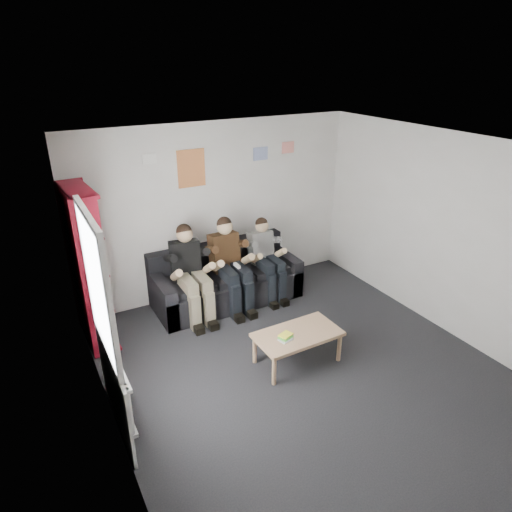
{
  "coord_description": "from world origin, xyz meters",
  "views": [
    {
      "loc": [
        -2.72,
        -3.7,
        3.59
      ],
      "look_at": [
        0.02,
        1.3,
        1.03
      ],
      "focal_mm": 32.0,
      "sensor_mm": 36.0,
      "label": 1
    }
  ],
  "objects_px": {
    "person_right": "(267,259)",
    "coffee_table": "(298,336)",
    "bookshelf": "(89,267)",
    "person_middle": "(231,265)",
    "person_left": "(191,274)",
    "sofa": "(226,282)"
  },
  "relations": [
    {
      "from": "coffee_table",
      "to": "person_right",
      "type": "distance_m",
      "value": 1.77
    },
    {
      "from": "bookshelf",
      "to": "person_middle",
      "type": "relative_size",
      "value": 1.52
    },
    {
      "from": "coffee_table",
      "to": "person_right",
      "type": "relative_size",
      "value": 0.83
    },
    {
      "from": "sofa",
      "to": "person_middle",
      "type": "xyz_separation_m",
      "value": [
        0.0,
        -0.21,
        0.38
      ]
    },
    {
      "from": "person_left",
      "to": "person_middle",
      "type": "relative_size",
      "value": 1.0
    },
    {
      "from": "bookshelf",
      "to": "coffee_table",
      "type": "xyz_separation_m",
      "value": [
        2.07,
        -1.76,
        -0.68
      ]
    },
    {
      "from": "person_right",
      "to": "bookshelf",
      "type": "bearing_deg",
      "value": 177.87
    },
    {
      "from": "sofa",
      "to": "person_right",
      "type": "height_order",
      "value": "person_right"
    },
    {
      "from": "sofa",
      "to": "person_left",
      "type": "distance_m",
      "value": 0.76
    },
    {
      "from": "bookshelf",
      "to": "person_right",
      "type": "relative_size",
      "value": 1.66
    },
    {
      "from": "person_middle",
      "to": "person_right",
      "type": "xyz_separation_m",
      "value": [
        0.63,
        0.01,
        -0.04
      ]
    },
    {
      "from": "sofa",
      "to": "bookshelf",
      "type": "bearing_deg",
      "value": -176.97
    },
    {
      "from": "sofa",
      "to": "coffee_table",
      "type": "distance_m",
      "value": 1.87
    },
    {
      "from": "person_left",
      "to": "person_middle",
      "type": "height_order",
      "value": "person_middle"
    },
    {
      "from": "bookshelf",
      "to": "person_left",
      "type": "relative_size",
      "value": 1.52
    },
    {
      "from": "sofa",
      "to": "person_right",
      "type": "relative_size",
      "value": 1.76
    },
    {
      "from": "coffee_table",
      "to": "person_left",
      "type": "distance_m",
      "value": 1.84
    },
    {
      "from": "person_left",
      "to": "sofa",
      "type": "bearing_deg",
      "value": 28.16
    },
    {
      "from": "coffee_table",
      "to": "person_middle",
      "type": "height_order",
      "value": "person_middle"
    },
    {
      "from": "sofa",
      "to": "coffee_table",
      "type": "relative_size",
      "value": 2.12
    },
    {
      "from": "person_right",
      "to": "coffee_table",
      "type": "bearing_deg",
      "value": -107.28
    },
    {
      "from": "bookshelf",
      "to": "person_middle",
      "type": "height_order",
      "value": "bookshelf"
    }
  ]
}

